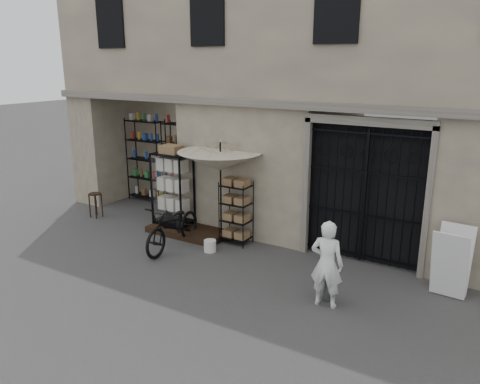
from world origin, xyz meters
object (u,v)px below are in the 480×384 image
Objects in this scene: white_bucket at (210,246)px; easel_sign at (451,262)px; wooden_stool at (96,205)px; shopkeeper at (325,305)px; market_umbrella at (220,156)px; steel_bollard at (328,279)px; bicycle at (174,248)px; display_cabinet at (173,193)px; wire_rack at (236,214)px.

white_bucket is 4.94m from easel_sign.
wooden_stool reaches higher than shopkeeper.
easel_sign is (5.11, -0.24, -1.37)m from market_umbrella.
shopkeeper is at bearing -27.58° from market_umbrella.
wooden_stool is 7.20m from steel_bollard.
easel_sign is at bearing 1.16° from wooden_stool.
easel_sign is at bearing -145.07° from shopkeeper.
market_umbrella is 5.29m from easel_sign.
market_umbrella is 2.36m from bicycle.
display_cabinet is at bearing 8.37° from wooden_stool.
easel_sign is at bearing 6.44° from white_bucket.
steel_bollard is at bearing -12.82° from bicycle.
steel_bollard is at bearing -139.73° from easel_sign.
wooden_stool is at bearing 170.88° from steel_bollard.
display_cabinet is 2.35× the size of steel_bollard.
market_umbrella is (1.40, 0.06, 1.07)m from display_cabinet.
wire_rack is 3.40m from shopkeeper.
wire_rack is 4.66m from easel_sign.
wooden_stool is (-3.82, -0.42, -1.67)m from market_umbrella.
market_umbrella is 3.38× the size of steel_bollard.
white_bucket is 0.33× the size of steel_bollard.
bicycle is at bearing -119.62° from market_umbrella.
display_cabinet is 1.60m from bicycle.
bicycle is at bearing -162.38° from white_bucket.
display_cabinet is at bearing 123.76° from bicycle.
wire_rack is 0.95× the size of shopkeeper.
bicycle is (-0.82, -0.26, -0.13)m from white_bucket.
market_umbrella reaches higher than shopkeeper.
wire_rack is 3.23m from steel_bollard.
market_umbrella is 3.98m from steel_bollard.
bicycle reaches higher than shopkeeper.
display_cabinet is 0.97× the size of bicycle.
display_cabinet is 5.09m from shopkeeper.
shopkeeper is at bearing -16.58° from wire_rack.
easel_sign reaches higher than white_bucket.
easel_sign reaches higher than bicycle.
steel_bollard is (2.83, -1.51, -0.31)m from wire_rack.
steel_bollard is at bearing -25.40° from market_umbrella.
steel_bollard is at bearing -14.20° from wire_rack.
white_bucket is 3.18m from steel_bollard.
display_cabinet reaches higher than white_bucket.
bicycle is 3.97m from shopkeeper.
wire_rack is 2.19× the size of wooden_stool.
white_bucket reaches higher than shopkeeper.
wire_rack is at bearing 4.94° from wooden_stool.
steel_bollard is (4.69, -1.50, -0.55)m from display_cabinet.
white_bucket is 0.18× the size of shopkeeper.
wooden_stool is at bearing -147.59° from display_cabinet.
white_bucket is 0.14× the size of bicycle.
wire_rack is at bearing -6.37° from market_umbrella.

